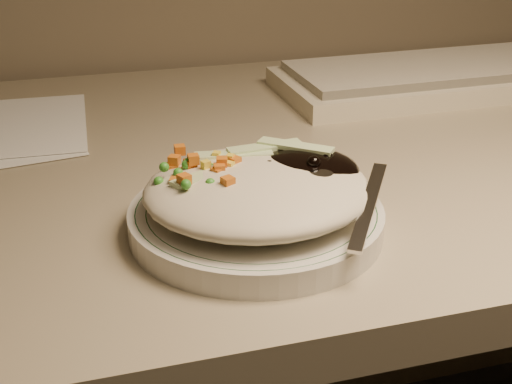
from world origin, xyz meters
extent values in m
cube|color=gray|center=(0.00, 1.38, 0.72)|extent=(1.40, 0.70, 0.04)
cylinder|color=silver|center=(-0.08, 1.19, 0.75)|extent=(0.22, 0.22, 0.02)
torus|color=#144723|center=(-0.08, 1.19, 0.76)|extent=(0.21, 0.21, 0.00)
torus|color=#144723|center=(-0.08, 1.19, 0.76)|extent=(0.19, 0.19, 0.00)
ellipsoid|color=#BEB39A|center=(-0.08, 1.18, 0.78)|extent=(0.19, 0.18, 0.04)
ellipsoid|color=black|center=(-0.04, 1.20, 0.79)|extent=(0.10, 0.09, 0.03)
ellipsoid|color=orange|center=(-0.13, 1.20, 0.78)|extent=(0.08, 0.08, 0.02)
sphere|color=black|center=(-0.07, 1.20, 0.79)|extent=(0.01, 0.01, 0.01)
sphere|color=black|center=(-0.04, 1.20, 0.79)|extent=(0.01, 0.01, 0.01)
sphere|color=black|center=(-0.02, 1.20, 0.80)|extent=(0.01, 0.01, 0.01)
sphere|color=black|center=(-0.02, 1.21, 0.79)|extent=(0.01, 0.01, 0.01)
sphere|color=black|center=(-0.03, 1.18, 0.80)|extent=(0.01, 0.01, 0.01)
sphere|color=black|center=(-0.04, 1.20, 0.79)|extent=(0.01, 0.01, 0.01)
sphere|color=black|center=(-0.03, 1.21, 0.79)|extent=(0.01, 0.01, 0.01)
cube|color=#C35F15|center=(-0.13, 1.21, 0.80)|extent=(0.01, 0.01, 0.01)
cube|color=#C35F15|center=(-0.12, 1.19, 0.79)|extent=(0.01, 0.01, 0.01)
cube|color=#C35F15|center=(-0.14, 1.23, 0.80)|extent=(0.01, 0.01, 0.01)
cube|color=#C35F15|center=(-0.11, 1.20, 0.80)|extent=(0.01, 0.01, 0.01)
cube|color=#C35F15|center=(-0.11, 1.19, 0.80)|extent=(0.01, 0.01, 0.01)
cube|color=#C35F15|center=(-0.15, 1.23, 0.79)|extent=(0.01, 0.01, 0.01)
cube|color=#C35F15|center=(-0.13, 1.21, 0.80)|extent=(0.01, 0.01, 0.01)
cube|color=#C35F15|center=(-0.11, 1.19, 0.80)|extent=(0.01, 0.01, 0.01)
cube|color=#C35F15|center=(-0.10, 1.20, 0.80)|extent=(0.01, 0.01, 0.01)
cube|color=#C35F15|center=(-0.14, 1.23, 0.80)|extent=(0.01, 0.01, 0.01)
cube|color=#C35F15|center=(-0.15, 1.18, 0.80)|extent=(0.01, 0.01, 0.01)
cube|color=#C35F15|center=(-0.11, 1.16, 0.80)|extent=(0.01, 0.01, 0.01)
cube|color=#C35F15|center=(-0.15, 1.19, 0.79)|extent=(0.01, 0.01, 0.01)
cube|color=#C35F15|center=(-0.15, 1.22, 0.79)|extent=(0.01, 0.01, 0.01)
sphere|color=#388C28|center=(-0.11, 1.20, 0.80)|extent=(0.01, 0.01, 0.01)
sphere|color=#388C28|center=(-0.15, 1.17, 0.80)|extent=(0.01, 0.01, 0.01)
sphere|color=#388C28|center=(-0.15, 1.20, 0.80)|extent=(0.01, 0.01, 0.01)
sphere|color=#388C28|center=(-0.16, 1.20, 0.80)|extent=(0.01, 0.01, 0.01)
sphere|color=#388C28|center=(-0.12, 1.21, 0.79)|extent=(0.01, 0.01, 0.01)
sphere|color=#388C28|center=(-0.11, 1.18, 0.79)|extent=(0.01, 0.01, 0.01)
sphere|color=#388C28|center=(-0.13, 1.20, 0.79)|extent=(0.01, 0.01, 0.01)
sphere|color=#388C28|center=(-0.13, 1.18, 0.79)|extent=(0.01, 0.01, 0.01)
sphere|color=#388C28|center=(-0.16, 1.20, 0.79)|extent=(0.01, 0.01, 0.01)
sphere|color=#388C28|center=(-0.13, 1.21, 0.80)|extent=(0.01, 0.01, 0.01)
sphere|color=#388C28|center=(-0.14, 1.21, 0.80)|extent=(0.01, 0.01, 0.01)
sphere|color=#388C28|center=(-0.14, 1.19, 0.79)|extent=(0.01, 0.01, 0.01)
sphere|color=#388C28|center=(-0.12, 1.17, 0.80)|extent=(0.01, 0.01, 0.01)
sphere|color=#388C28|center=(-0.09, 1.22, 0.79)|extent=(0.01, 0.01, 0.01)
cube|color=yellow|center=(-0.12, 1.21, 0.79)|extent=(0.01, 0.01, 0.01)
cube|color=yellow|center=(-0.10, 1.20, 0.80)|extent=(0.01, 0.01, 0.01)
cube|color=yellow|center=(-0.13, 1.21, 0.79)|extent=(0.01, 0.01, 0.01)
cube|color=yellow|center=(-0.12, 1.20, 0.80)|extent=(0.01, 0.01, 0.01)
cube|color=yellow|center=(-0.13, 1.20, 0.79)|extent=(0.01, 0.01, 0.01)
cube|color=yellow|center=(-0.10, 1.21, 0.80)|extent=(0.01, 0.01, 0.01)
cube|color=yellow|center=(-0.11, 1.22, 0.80)|extent=(0.01, 0.01, 0.01)
cube|color=yellow|center=(-0.12, 1.20, 0.79)|extent=(0.01, 0.01, 0.01)
cube|color=#B2D18C|center=(-0.09, 1.22, 0.80)|extent=(0.07, 0.03, 0.00)
cube|color=#B2D18C|center=(-0.06, 1.23, 0.80)|extent=(0.07, 0.02, 0.00)
cube|color=#B2D18C|center=(-0.12, 1.19, 0.80)|extent=(0.07, 0.05, 0.00)
cube|color=#B2D18C|center=(-0.04, 1.22, 0.80)|extent=(0.06, 0.05, 0.00)
cube|color=#B2D18C|center=(-0.08, 1.18, 0.79)|extent=(0.07, 0.03, 0.00)
cube|color=#B2D18C|center=(-0.07, 1.19, 0.79)|extent=(0.07, 0.04, 0.00)
ellipsoid|color=silver|center=(-0.03, 1.18, 0.79)|extent=(0.05, 0.06, 0.01)
cube|color=silver|center=(-0.01, 1.13, 0.78)|extent=(0.07, 0.10, 0.03)
cube|color=beige|center=(0.31, 1.52, 0.75)|extent=(0.52, 0.19, 0.03)
cube|color=beige|center=(0.31, 1.52, 0.77)|extent=(0.49, 0.16, 0.01)
camera|label=1|loc=(-0.23, 0.67, 1.03)|focal=50.00mm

